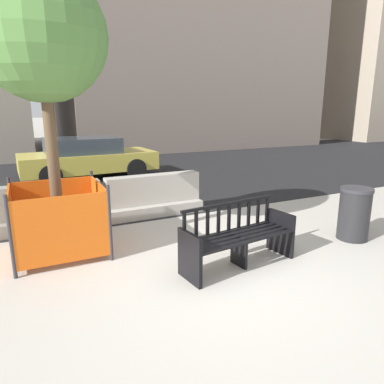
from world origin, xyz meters
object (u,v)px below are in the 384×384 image
Objects in this scene: car_taxi_near at (87,157)px; trash_bin at (354,214)px; street_tree at (41,37)px; jersey_barrier_centre at (154,198)px; jersey_barrier_left at (45,211)px; street_bench at (238,239)px; construction_fence at (59,217)px.

trash_bin is (3.11, -7.49, -0.22)m from car_taxi_near.
car_taxi_near is at bearing 76.54° from street_tree.
jersey_barrier_left is (-2.11, 0.01, 0.00)m from jersey_barrier_centre.
street_tree reaches higher than car_taxi_near.
jersey_barrier_left is at bearing 95.68° from street_tree.
jersey_barrier_left is 2.24× the size of trash_bin.
street_bench is 0.87× the size of jersey_barrier_left.
construction_fence is (0.00, 0.00, -2.54)m from street_tree.
trash_bin is at bearing -0.02° from street_bench.
street_tree is (-2.20, 1.59, 2.70)m from street_bench.
jersey_barrier_left is at bearing 128.99° from street_bench.
trash_bin is (2.54, -2.86, 0.11)m from jersey_barrier_centre.
street_bench is 3.83m from street_tree.
street_tree is 2.54m from construction_fence.
trash_bin reaches higher than jersey_barrier_left.
trash_bin reaches higher than street_bench.
street_bench reaches higher than jersey_barrier_left.
car_taxi_near is (-0.79, 7.49, 0.27)m from street_bench.
trash_bin is at bearing -19.30° from street_tree.
construction_fence is 4.80m from trash_bin.
jersey_barrier_left is at bearing 148.31° from trash_bin.
jersey_barrier_centre is 2.25× the size of trash_bin.
jersey_barrier_centre and jersey_barrier_left have the same top height.
street_tree is at bearing -147.22° from jersey_barrier_centre.
car_taxi_near is at bearing 112.58° from trash_bin.
jersey_barrier_left is 1.31m from construction_fence.
jersey_barrier_centre is at bearing 32.78° from street_tree.
jersey_barrier_left is at bearing 95.68° from construction_fence.
jersey_barrier_centre is 2.37m from construction_fence.
jersey_barrier_centre is 4.67m from car_taxi_near.
construction_fence is (-2.20, 1.59, 0.17)m from street_bench.
car_taxi_near is at bearing 71.53° from jersey_barrier_left.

